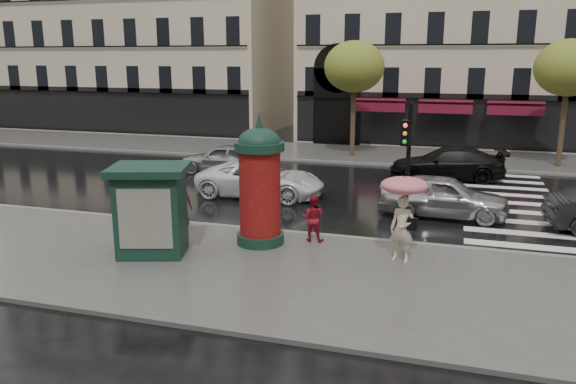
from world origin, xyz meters
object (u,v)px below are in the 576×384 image
(woman_red, at_px, (313,218))
(man_burgundy, at_px, (179,201))
(morris_column, at_px, (260,182))
(car_white, at_px, (261,179))
(car_silver, at_px, (443,196))
(car_far_silver, at_px, (225,158))
(newsstand, at_px, (151,209))
(woman_umbrella, at_px, (403,204))
(car_black, at_px, (447,164))
(traffic_light, at_px, (407,161))

(woman_red, height_order, man_burgundy, man_burgundy)
(woman_red, xyz_separation_m, morris_column, (-1.49, -0.69, 1.21))
(woman_red, bearing_deg, car_white, -56.87)
(woman_red, xyz_separation_m, car_white, (-3.62, 5.36, -0.11))
(car_silver, height_order, car_far_silver, car_silver)
(woman_red, height_order, morris_column, morris_column)
(morris_column, bearing_deg, newsstand, -146.76)
(car_far_silver, bearing_deg, woman_umbrella, 44.67)
(car_white, height_order, car_black, car_black)
(car_black, bearing_deg, man_burgundy, -45.12)
(man_burgundy, height_order, car_far_silver, man_burgundy)
(woman_umbrella, xyz_separation_m, man_burgundy, (-7.51, 1.11, -0.75))
(morris_column, relative_size, newsstand, 1.55)
(car_silver, bearing_deg, traffic_light, 166.70)
(woman_umbrella, distance_m, man_burgundy, 7.63)
(newsstand, relative_size, car_black, 0.49)
(car_silver, distance_m, car_white, 7.49)
(woman_red, height_order, newsstand, newsstand)
(morris_column, xyz_separation_m, car_black, (5.27, 11.82, -1.28))
(woman_red, xyz_separation_m, car_black, (3.78, 11.13, -0.08))
(man_burgundy, bearing_deg, woman_umbrella, 151.20)
(car_black, relative_size, car_far_silver, 1.20)
(car_silver, bearing_deg, car_white, 84.01)
(woman_umbrella, relative_size, car_silver, 0.54)
(car_silver, xyz_separation_m, car_far_silver, (-10.78, 5.03, -0.03))
(car_silver, height_order, car_black, car_silver)
(woman_umbrella, distance_m, car_silver, 5.60)
(woman_red, relative_size, newsstand, 0.56)
(car_silver, bearing_deg, newsstand, 131.97)
(morris_column, bearing_deg, woman_red, 24.78)
(woman_umbrella, bearing_deg, newsstand, -168.47)
(morris_column, relative_size, car_black, 0.76)
(car_white, xyz_separation_m, car_black, (7.40, 5.77, 0.03))
(newsstand, xyz_separation_m, car_far_silver, (-2.76, 11.90, -0.70))
(newsstand, bearing_deg, car_far_silver, 103.08)
(man_burgundy, bearing_deg, car_far_silver, -96.62)
(woman_red, relative_size, traffic_light, 0.34)
(newsstand, relative_size, car_far_silver, 0.59)
(woman_umbrella, distance_m, morris_column, 4.35)
(woman_umbrella, bearing_deg, car_far_silver, 133.15)
(newsstand, bearing_deg, man_burgundy, 100.48)
(newsstand, relative_size, car_silver, 0.57)
(woman_red, bearing_deg, car_silver, -131.78)
(morris_column, distance_m, car_far_silver, 11.58)
(car_silver, bearing_deg, car_far_silver, 66.36)
(man_burgundy, height_order, traffic_light, traffic_light)
(woman_red, relative_size, car_silver, 0.32)
(car_silver, xyz_separation_m, car_black, (-0.03, 6.73, -0.01))
(traffic_light, bearing_deg, car_white, 142.13)
(car_white, bearing_deg, traffic_light, -128.24)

